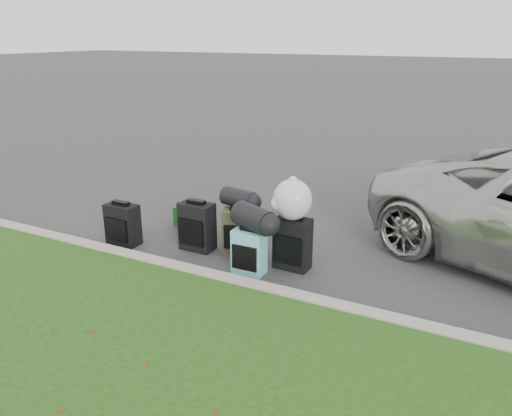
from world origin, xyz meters
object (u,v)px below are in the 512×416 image
at_px(suitcase_small_black, 123,224).
at_px(suitcase_large_black_left, 197,226).
at_px(suitcase_olive, 239,231).
at_px(suitcase_teal, 249,252).
at_px(tote_navy, 190,224).
at_px(suitcase_large_black_right, 293,243).
at_px(tote_green, 185,216).

relative_size(suitcase_small_black, suitcase_large_black_left, 0.88).
bearing_deg(suitcase_olive, suitcase_teal, -69.12).
distance_m(suitcase_olive, tote_navy, 0.94).
height_order(suitcase_small_black, suitcase_large_black_left, suitcase_large_black_left).
height_order(suitcase_olive, tote_navy, suitcase_olive).
distance_m(suitcase_large_black_left, tote_navy, 0.55).
height_order(suitcase_large_black_right, tote_green, suitcase_large_black_right).
relative_size(suitcase_olive, suitcase_large_black_right, 0.91).
distance_m(suitcase_large_black_left, tote_green, 0.91).
distance_m(suitcase_large_black_right, tote_navy, 1.75).
bearing_deg(suitcase_teal, suitcase_large_black_right, 41.12).
bearing_deg(suitcase_large_black_left, suitcase_small_black, -162.38).
bearing_deg(tote_green, suitcase_teal, -31.46).
height_order(tote_green, tote_navy, tote_navy).
relative_size(tote_green, tote_navy, 0.97).
bearing_deg(tote_navy, suitcase_small_black, -123.50).
bearing_deg(tote_green, suitcase_small_black, -111.80).
bearing_deg(suitcase_olive, suitcase_large_black_right, -27.17).
relative_size(suitcase_large_black_right, tote_navy, 2.08).
relative_size(suitcase_large_black_right, tote_green, 2.14).
distance_m(suitcase_small_black, suitcase_large_black_right, 2.37).
relative_size(suitcase_small_black, tote_navy, 1.82).
xyz_separation_m(suitcase_olive, suitcase_large_black_right, (0.81, -0.12, 0.03)).
bearing_deg(suitcase_teal, suitcase_large_black_left, 160.34).
bearing_deg(suitcase_teal, tote_navy, 151.19).
bearing_deg(suitcase_small_black, tote_navy, 47.91).
distance_m(suitcase_large_black_left, suitcase_teal, 0.99).
height_order(suitcase_large_black_left, tote_green, suitcase_large_black_left).
height_order(suitcase_teal, tote_navy, suitcase_teal).
bearing_deg(tote_navy, tote_green, 147.26).
relative_size(suitcase_small_black, tote_green, 1.88).
bearing_deg(suitcase_small_black, tote_green, 69.80).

